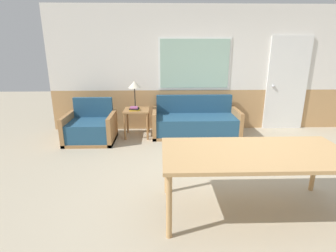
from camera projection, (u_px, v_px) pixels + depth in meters
name	position (u px, v px, depth m)	size (l,w,h in m)	color
ground_plane	(243.00, 183.00, 3.69)	(16.00, 16.00, 0.00)	#B2A58C
wall_back	(211.00, 70.00, 5.81)	(7.20, 0.09, 2.70)	tan
couch	(195.00, 123.00, 5.67)	(1.84, 0.81, 0.81)	#9E7042
armchair	(91.00, 129.00, 5.28)	(0.96, 0.82, 0.83)	#9E7042
side_table	(137.00, 114.00, 5.50)	(0.52, 0.52, 0.59)	#9E7042
table_lamp	(134.00, 86.00, 5.41)	(0.26, 0.26, 0.58)	black
book_stack	(134.00, 109.00, 5.37)	(0.23, 0.18, 0.08)	gold
dining_table	(255.00, 157.00, 2.90)	(2.06, 0.97, 0.74)	tan
entry_door	(287.00, 84.00, 5.90)	(0.92, 0.09, 2.07)	white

